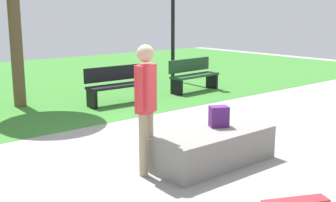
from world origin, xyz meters
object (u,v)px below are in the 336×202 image
Objects in this scene: concrete_ledge at (214,148)px; backpack_on_ledge at (219,116)px; skateboard_by_ledge at (296,201)px; park_bench_near_path at (117,84)px; skater_watching at (146,99)px; park_bench_far_right at (193,74)px.

backpack_on_ledge is at bearing 30.04° from concrete_ledge.
skateboard_by_ledge is (-0.55, -1.78, -0.60)m from backpack_on_ledge.
park_bench_near_path is (1.28, 4.54, 0.23)m from concrete_ledge.
park_bench_near_path is (1.03, 4.39, -0.18)m from backpack_on_ledge.
park_bench_near_path is at bearing 105.76° from backpack_on_ledge.
skateboard_by_ledge is at bearing -100.37° from concrete_ledge.
skater_watching reaches higher than park_bench_far_right.
concrete_ledge is 0.50m from backpack_on_ledge.
skater_watching is (-1.23, 0.22, 0.41)m from backpack_on_ledge.
park_bench_far_right is at bearing 56.14° from skateboard_by_ledge.
park_bench_near_path is at bearing -179.77° from park_bench_far_right.
park_bench_near_path is 2.57m from park_bench_far_right.
backpack_on_ledge is 0.20× the size of park_bench_far_right.
park_bench_far_right is (3.85, 4.55, 0.23)m from concrete_ledge.
skater_watching reaches higher than concrete_ledge.
concrete_ledge is 1.33m from skater_watching.
backpack_on_ledge is at bearing -9.90° from skater_watching.
skateboard_by_ledge is at bearing -123.86° from park_bench_far_right.
skateboard_by_ledge is at bearing -71.06° from skater_watching.
backpack_on_ledge is (0.25, 0.14, 0.41)m from concrete_ledge.
concrete_ledge is 1.19× the size of park_bench_near_path.
backpack_on_ledge is at bearing 72.83° from skateboard_by_ledge.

